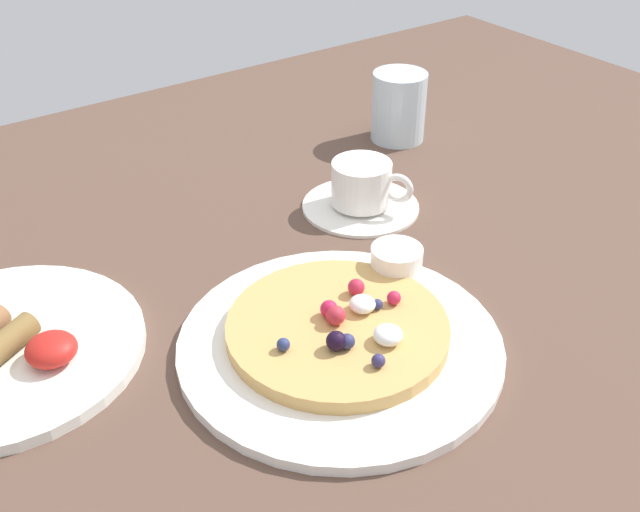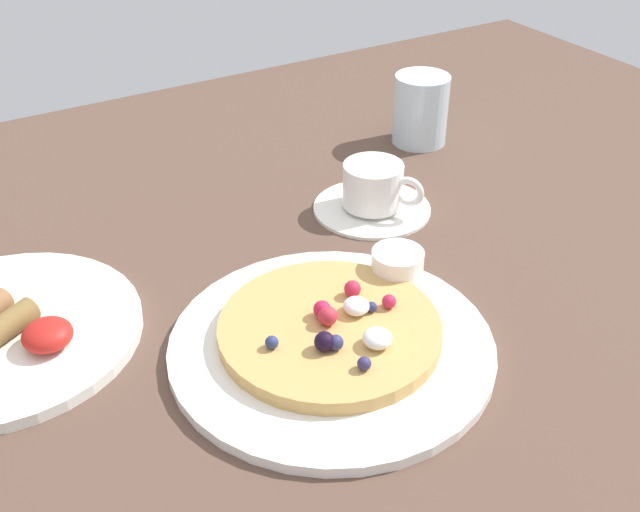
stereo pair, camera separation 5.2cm
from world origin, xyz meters
TOP-DOWN VIEW (x-y plane):
  - ground_plane at (0.00, 0.00)cm, footprint 165.51×122.40cm
  - pancake_plate at (-1.28, -7.19)cm, footprint 29.67×29.67cm
  - pancake_with_berries at (-0.96, -6.58)cm, footprint 20.42×20.42cm
  - syrup_ramekin at (9.50, -2.26)cm, footprint 5.27×5.27cm
  - breakfast_plate at (-26.53, 10.00)cm, footprint 25.46×25.46cm
  - coffee_saucer at (16.23, 12.01)cm, footprint 13.94×13.94cm
  - coffee_cup at (16.32, 11.86)cm, footprint 7.12×9.22cm
  - water_glass at (32.49, 24.40)cm, footprint 7.45×7.45cm

SIDE VIEW (x-z plane):
  - ground_plane at x=0.00cm, z-range -3.00..0.00cm
  - coffee_saucer at x=16.23cm, z-range 0.00..0.82cm
  - pancake_plate at x=-1.28cm, z-range 0.00..1.08cm
  - breakfast_plate at x=-26.53cm, z-range 0.00..1.16cm
  - pancake_with_berries at x=-0.96cm, z-range 0.30..3.53cm
  - syrup_ramekin at x=9.50cm, z-range 1.13..4.37cm
  - coffee_cup at x=16.32cm, z-range 0.92..6.06cm
  - water_glass at x=32.49cm, z-range 0.00..9.50cm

